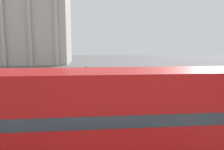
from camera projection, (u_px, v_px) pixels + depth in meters
The scene contains 8 objects.
double_decker_bus at pixel (134, 115), 8.61m from camera, with size 10.87×2.66×4.00m.
plaza_building_left at pixel (25, 20), 56.29m from camera, with size 22.82×15.14×22.43m.
traffic_light_near at pixel (63, 94), 11.21m from camera, with size 0.42×0.24×3.73m.
traffic_light_mid at pixel (87, 80), 17.63m from camera, with size 0.42×0.24×3.22m.
pedestrian_black at pixel (34, 82), 23.70m from camera, with size 0.32×0.32×1.59m.
pedestrian_yellow at pixel (127, 85), 22.03m from camera, with size 0.32×0.32×1.65m.
pedestrian_red at pixel (99, 88), 20.11m from camera, with size 0.32×0.32×1.67m.
pedestrian_olive at pixel (122, 84), 22.20m from camera, with size 0.32×0.32×1.65m.
Camera 1 is at (-1.01, -1.95, 4.99)m, focal length 35.00 mm.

